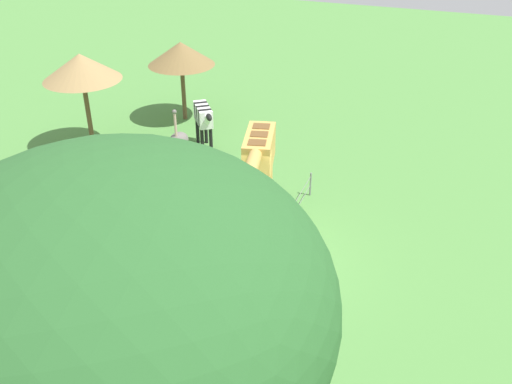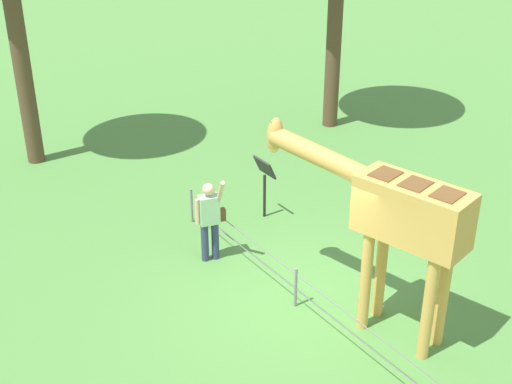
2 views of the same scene
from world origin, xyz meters
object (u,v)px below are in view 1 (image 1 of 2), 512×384
object	(u,v)px
giraffe	(258,160)
shade_hut_far	(181,54)
visitor	(259,287)
shade_hut_near	(81,67)
info_sign	(166,289)
ostrich	(179,140)
tree_northeast	(119,318)
zebra	(204,118)

from	to	relation	value
giraffe	shade_hut_far	size ratio (longest dim) A/B	1.22
visitor	shade_hut_near	xyz separation A→B (m)	(-6.13, -8.42, 1.96)
info_sign	ostrich	bearing A→B (deg)	-155.28
visitor	shade_hut_near	size ratio (longest dim) A/B	0.54
visitor	tree_northeast	bearing A→B (deg)	11.10
ostrich	tree_northeast	distance (m)	13.86
ostrich	shade_hut_far	xyz separation A→B (m)	(-4.11, -1.92, 1.38)
info_sign	shade_hut_near	bearing A→B (deg)	-136.15
giraffe	info_sign	world-z (taller)	giraffe
giraffe	ostrich	xyz separation A→B (m)	(-2.11, -3.39, -0.92)
shade_hut_far	giraffe	bearing A→B (deg)	40.48
giraffe	zebra	xyz separation A→B (m)	(-4.05, -3.45, -0.94)
ostrich	info_sign	distance (m)	6.84
zebra	shade_hut_near	bearing A→B (deg)	-71.70
shade_hut_near	info_sign	size ratio (longest dim) A/B	2.51
zebra	shade_hut_far	size ratio (longest dim) A/B	0.55
ostrich	zebra	bearing A→B (deg)	-178.17
zebra	ostrich	xyz separation A→B (m)	(1.94, 0.06, 0.01)
zebra	shade_hut_near	xyz separation A→B (m)	(1.23, -3.73, 1.70)
ostrich	shade_hut_near	world-z (taller)	shade_hut_near
shade_hut_near	info_sign	bearing A→B (deg)	43.85
ostrich	tree_northeast	size ratio (longest dim) A/B	0.32
zebra	giraffe	bearing A→B (deg)	40.45
giraffe	tree_northeast	size ratio (longest dim) A/B	0.52
giraffe	info_sign	distance (m)	4.30
zebra	shade_hut_near	distance (m)	4.28
shade_hut_near	tree_northeast	size ratio (longest dim) A/B	0.47
visitor	zebra	distance (m)	8.74
giraffe	visitor	world-z (taller)	giraffe
visitor	giraffe	bearing A→B (deg)	-159.43
shade_hut_near	ostrich	bearing A→B (deg)	79.40
shade_hut_far	visitor	bearing A→B (deg)	34.50
visitor	tree_northeast	distance (m)	8.05
shade_hut_near	zebra	bearing A→B (deg)	108.30
giraffe	zebra	distance (m)	5.40
tree_northeast	shade_hut_far	bearing A→B (deg)	-153.75
visitor	shade_hut_near	bearing A→B (deg)	-126.06
visitor	shade_hut_far	size ratio (longest dim) A/B	0.59
shade_hut_near	info_sign	distance (m)	9.79
shade_hut_far	tree_northeast	xyz separation A→B (m)	(15.77, 7.78, 3.29)
giraffe	tree_northeast	distance (m)	10.55
ostrich	tree_northeast	xyz separation A→B (m)	(11.66, 5.86, 4.67)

